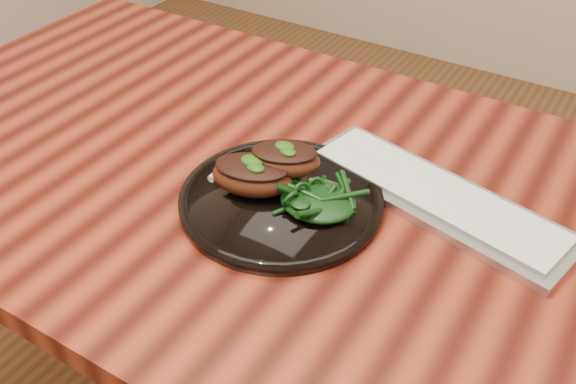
# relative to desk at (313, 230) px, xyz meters

# --- Properties ---
(desk) EXTENTS (1.60, 0.80, 0.75)m
(desk) POSITION_rel_desk_xyz_m (0.00, 0.00, 0.00)
(desk) COLOR #380D07
(desk) RESTS_ON ground
(plate) EXTENTS (0.29, 0.29, 0.02)m
(plate) POSITION_rel_desk_xyz_m (-0.02, -0.06, 0.09)
(plate) COLOR black
(plate) RESTS_ON desk
(lamb_chop_front) EXTENTS (0.13, 0.11, 0.05)m
(lamb_chop_front) POSITION_rel_desk_xyz_m (-0.06, -0.07, 0.13)
(lamb_chop_front) COLOR #491D0E
(lamb_chop_front) RESTS_ON plate
(lamb_chop_back) EXTENTS (0.12, 0.10, 0.05)m
(lamb_chop_back) POSITION_rel_desk_xyz_m (-0.03, -0.03, 0.14)
(lamb_chop_back) COLOR #491D0E
(lamb_chop_back) RESTS_ON plate
(herb_smear) EXTENTS (0.08, 0.06, 0.01)m
(herb_smear) POSITION_rel_desk_xyz_m (-0.06, 0.00, 0.10)
(herb_smear) COLOR #123F06
(herb_smear) RESTS_ON plate
(greens_heap) EXTENTS (0.11, 0.10, 0.04)m
(greens_heap) POSITION_rel_desk_xyz_m (0.04, -0.05, 0.12)
(greens_heap) COLOR black
(greens_heap) RESTS_ON plate
(keyboard) EXTENTS (0.43, 0.21, 0.02)m
(keyboard) POSITION_rel_desk_xyz_m (0.16, 0.06, 0.09)
(keyboard) COLOR #B4B6B8
(keyboard) RESTS_ON desk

